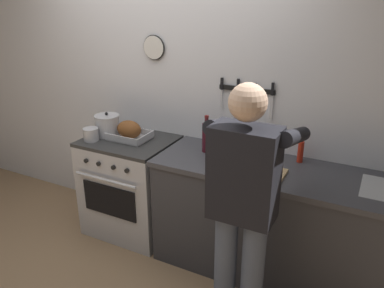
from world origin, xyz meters
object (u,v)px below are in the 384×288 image
object	(u,v)px
person_cook	(244,201)
stove	(131,185)
roasting_pan	(129,131)
bottle_wine_red	(206,137)
bottle_soy_sauce	(255,146)
stock_pot	(107,125)
bottle_hot_sauce	(301,151)
cutting_board	(259,172)
saucepan	(91,134)

from	to	relation	value
person_cook	stove	bearing A→B (deg)	67.61
roasting_pan	bottle_wine_red	size ratio (longest dim) A/B	1.17
stove	roasting_pan	size ratio (longest dim) A/B	2.56
bottle_wine_red	bottle_soy_sauce	size ratio (longest dim) A/B	1.36
stock_pot	bottle_hot_sauce	distance (m)	1.67
bottle_wine_red	bottle_hot_sauce	size ratio (longest dim) A/B	1.42
cutting_board	stove	bearing A→B (deg)	174.23
stove	person_cook	xyz separation A→B (m)	(1.29, -0.63, 0.50)
stove	saucepan	size ratio (longest dim) A/B	6.89
stove	cutting_board	size ratio (longest dim) A/B	2.50
stove	bottle_hot_sauce	size ratio (longest dim) A/B	4.26
bottle_wine_red	bottle_soy_sauce	world-z (taller)	bottle_wine_red
person_cook	roasting_pan	xyz separation A→B (m)	(-1.29, 0.65, 0.02)
roasting_pan	bottle_soy_sauce	bearing A→B (deg)	6.03
saucepan	stove	bearing A→B (deg)	31.55
stove	roasting_pan	world-z (taller)	roasting_pan
saucepan	bottle_hot_sauce	distance (m)	1.74
stock_pot	saucepan	world-z (taller)	stock_pot
roasting_pan	saucepan	bearing A→B (deg)	-146.52
saucepan	bottle_hot_sauce	world-z (taller)	bottle_hot_sauce
cutting_board	saucepan	bearing A→B (deg)	-178.44
person_cook	saucepan	world-z (taller)	person_cook
bottle_hot_sauce	roasting_pan	bearing A→B (deg)	-172.54
saucepan	cutting_board	bearing A→B (deg)	1.56
person_cook	saucepan	bearing A→B (deg)	76.98
cutting_board	bottle_soy_sauce	size ratio (longest dim) A/B	1.63
roasting_pan	cutting_board	bearing A→B (deg)	-6.54
stove	saucepan	xyz separation A→B (m)	(-0.27, -0.16, 0.51)
bottle_hot_sauce	bottle_soy_sauce	bearing A→B (deg)	-167.94
person_cook	bottle_hot_sauce	xyz separation A→B (m)	(0.14, 0.84, 0.04)
stove	stock_pot	world-z (taller)	stock_pot
stock_pot	bottle_soy_sauce	size ratio (longest dim) A/B	0.99
saucepan	stock_pot	bearing A→B (deg)	74.66
stove	person_cook	distance (m)	1.52
bottle_wine_red	bottle_soy_sauce	distance (m)	0.39
bottle_wine_red	bottle_hot_sauce	xyz separation A→B (m)	(0.72, 0.13, -0.04)
stove	saucepan	distance (m)	0.59
roasting_pan	bottle_soy_sauce	world-z (taller)	bottle_soy_sauce
saucepan	person_cook	bearing A→B (deg)	-16.75
roasting_pan	bottle_hot_sauce	xyz separation A→B (m)	(1.43, 0.19, 0.02)
roasting_pan	stock_pot	xyz separation A→B (m)	(-0.23, -0.01, 0.02)
cutting_board	bottle_hot_sauce	bearing A→B (deg)	57.05
stove	bottle_hot_sauce	distance (m)	1.54
stock_pot	bottle_wine_red	size ratio (longest dim) A/B	0.73
bottle_hot_sauce	bottle_soy_sauce	world-z (taller)	bottle_soy_sauce
stock_pot	bottle_hot_sauce	world-z (taller)	stock_pot
stove	person_cook	size ratio (longest dim) A/B	0.54
bottle_soy_sauce	bottle_wine_red	bearing A→B (deg)	-170.74
stock_pot	bottle_soy_sauce	world-z (taller)	bottle_soy_sauce
stock_pot	cutting_board	size ratio (longest dim) A/B	0.61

